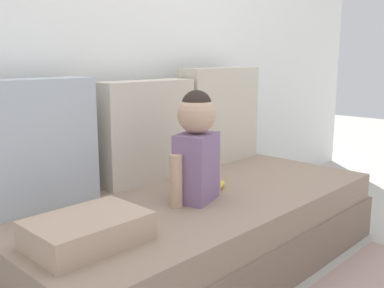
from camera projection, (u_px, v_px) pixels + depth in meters
ground_plane at (197, 264)px, 2.18m from camera, size 12.00×12.00×0.00m
back_wall at (116, 20)px, 2.35m from camera, size 5.14×0.10×2.43m
couch at (197, 230)px, 2.14m from camera, size 1.94×0.94×0.37m
throw_pillow_left at (40, 144)px, 1.88m from camera, size 0.49×0.16×0.56m
throw_pillow_center at (146, 131)px, 2.30m from camera, size 0.56×0.16×0.53m
throw_pillow_right at (220, 115)px, 2.72m from camera, size 0.58×0.16×0.59m
toddler at (197, 145)px, 1.96m from camera, size 0.31×0.20×0.51m
banana at (217, 186)px, 2.15m from camera, size 0.18×0.09×0.04m
folded_blanket at (88, 230)px, 1.53m from camera, size 0.40×0.28×0.10m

